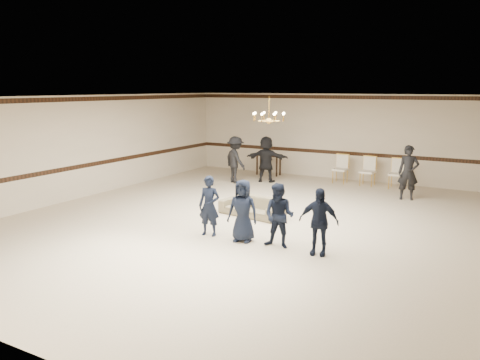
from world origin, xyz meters
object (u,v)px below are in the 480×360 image
at_px(boy_c, 279,216).
at_px(chandelier, 269,109).
at_px(boy_a, 209,206).
at_px(adult_left, 235,160).
at_px(adult_mid, 266,159).
at_px(banquet_chair_mid, 368,172).
at_px(boy_d, 319,221).
at_px(banquet_chair_left, 340,169).
at_px(adult_right, 408,173).
at_px(banquet_chair_right, 397,174).
at_px(settee, 252,206).
at_px(console_table, 269,165).
at_px(boy_b, 243,211).

bearing_deg(boy_c, chandelier, 118.02).
bearing_deg(boy_a, adult_left, 104.65).
height_order(chandelier, adult_mid, chandelier).
bearing_deg(boy_c, banquet_chair_mid, 88.03).
xyz_separation_m(boy_c, banquet_chair_mid, (-0.13, 7.67, -0.20)).
height_order(boy_d, banquet_chair_left, boy_d).
bearing_deg(adult_right, boy_a, -133.20).
xyz_separation_m(adult_left, banquet_chair_right, (5.35, 1.82, -0.34)).
bearing_deg(boy_c, boy_a, 177.04).
relative_size(boy_c, banquet_chair_mid, 1.39).
bearing_deg(adult_right, boy_d, -110.59).
xyz_separation_m(banquet_chair_left, banquet_chair_right, (2.00, 0.00, 0.00)).
distance_m(adult_mid, banquet_chair_mid, 3.64).
xyz_separation_m(boy_c, settee, (-1.76, 2.04, -0.44)).
bearing_deg(console_table, boy_a, -71.43).
bearing_deg(chandelier, adult_left, 131.67).
height_order(chandelier, banquet_chair_mid, chandelier).
bearing_deg(banquet_chair_left, adult_right, -28.03).
bearing_deg(banquet_chair_left, boy_b, -86.45).
bearing_deg(adult_left, boy_a, 143.65).
xyz_separation_m(boy_d, console_table, (-5.03, 7.87, -0.30)).
height_order(boy_a, banquet_chair_mid, boy_a).
bearing_deg(banquet_chair_right, adult_right, -66.78).
bearing_deg(adult_mid, chandelier, 105.80).
bearing_deg(boy_a, boy_b, -9.99).
distance_m(boy_a, banquet_chair_right, 8.12).
height_order(boy_c, banquet_chair_mid, boy_c).
xyz_separation_m(settee, adult_mid, (-1.82, 4.51, 0.58)).
bearing_deg(adult_left, banquet_chair_left, -122.45).
bearing_deg(boy_a, boy_c, -9.99).
bearing_deg(banquet_chair_mid, boy_c, -83.44).
bearing_deg(banquet_chair_right, boy_d, -89.72).
height_order(boy_c, banquet_chair_left, boy_c).
height_order(boy_c, adult_mid, adult_mid).
bearing_deg(adult_left, adult_mid, -113.11).
distance_m(chandelier, banquet_chair_mid, 5.85).
height_order(boy_a, console_table, boy_a).
distance_m(boy_a, boy_d, 2.70).
xyz_separation_m(boy_b, adult_mid, (-2.68, 6.55, 0.14)).
bearing_deg(settee, boy_c, -40.17).
height_order(boy_c, banquet_chair_right, boy_c).
bearing_deg(banquet_chair_right, settee, -115.02).
xyz_separation_m(boy_a, banquet_chair_left, (0.67, 7.67, -0.20)).
relative_size(adult_mid, banquet_chair_mid, 1.66).
height_order(boy_d, banquet_chair_right, boy_d).
relative_size(boy_b, boy_c, 1.00).
distance_m(boy_d, banquet_chair_left, 7.94).
relative_size(chandelier, banquet_chair_left, 0.92).
distance_m(adult_left, banquet_chair_left, 3.83).
bearing_deg(adult_left, adult_right, -148.12).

